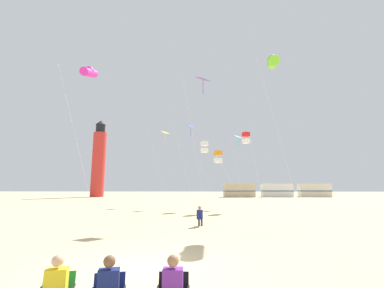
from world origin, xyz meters
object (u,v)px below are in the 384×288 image
(kite_box_scarlet, at_px, (246,138))
(rv_van_tan, at_px, (239,190))
(kite_tube_magenta, at_px, (89,72))
(kite_box_white, at_px, (204,147))
(kite_flyer_standing, at_px, (200,215))
(kite_box_orange, at_px, (218,157))
(lighthouse_distant, at_px, (99,160))
(rv_van_white, at_px, (277,190))
(kite_diamond_cyan, at_px, (238,139))
(rv_van_cream, at_px, (314,190))
(kite_diamond_blue, at_px, (190,129))
(kite_tube_lime, at_px, (273,62))
(kite_diamond_gold, at_px, (165,135))
(kite_diamond_violet, at_px, (202,84))

(kite_box_scarlet, xyz_separation_m, rv_van_tan, (3.49, 29.33, -5.81))
(kite_tube_magenta, relative_size, rv_van_tan, 1.88)
(kite_box_white, height_order, rv_van_tan, kite_box_white)
(kite_flyer_standing, relative_size, rv_van_tan, 0.18)
(kite_box_orange, height_order, lighthouse_distant, lighthouse_distant)
(kite_flyer_standing, bearing_deg, rv_van_white, -106.15)
(kite_box_scarlet, xyz_separation_m, kite_box_white, (-4.28, 0.41, -0.88))
(kite_diamond_cyan, bearing_deg, lighthouse_distant, 136.07)
(kite_box_scarlet, distance_m, rv_van_cream, 37.05)
(rv_van_cream, bearing_deg, kite_flyer_standing, -118.62)
(kite_diamond_blue, bearing_deg, kite_flyer_standing, -85.77)
(kite_tube_lime, distance_m, kite_box_white, 11.73)
(rv_van_tan, xyz_separation_m, rv_van_white, (8.21, 1.10, 0.00))
(kite_box_scarlet, bearing_deg, kite_box_white, 174.57)
(kite_tube_magenta, xyz_separation_m, kite_box_orange, (10.93, 4.25, -6.67))
(kite_flyer_standing, bearing_deg, kite_tube_lime, -158.98)
(kite_diamond_blue, height_order, kite_tube_magenta, kite_tube_magenta)
(kite_box_white, bearing_deg, rv_van_white, 61.97)
(kite_diamond_gold, bearing_deg, kite_tube_magenta, -111.70)
(kite_diamond_violet, bearing_deg, kite_box_scarlet, 59.50)
(kite_diamond_cyan, xyz_separation_m, lighthouse_distant, (-26.60, 25.62, 0.12))
(kite_tube_magenta, bearing_deg, lighthouse_distant, 109.92)
(kite_diamond_cyan, bearing_deg, kite_diamond_violet, -110.66)
(kite_flyer_standing, height_order, kite_diamond_gold, kite_diamond_gold)
(kite_flyer_standing, height_order, lighthouse_distant, lighthouse_distant)
(kite_box_scarlet, distance_m, rv_van_tan, 30.11)
(kite_diamond_cyan, distance_m, kite_box_orange, 6.86)
(kite_box_orange, bearing_deg, kite_diamond_gold, 128.51)
(kite_diamond_cyan, height_order, kite_diamond_violet, kite_diamond_violet)
(rv_van_tan, bearing_deg, kite_flyer_standing, -105.58)
(kite_box_orange, bearing_deg, rv_van_cream, 55.13)
(kite_tube_magenta, xyz_separation_m, rv_van_white, (25.69, 36.68, -10.30))
(kite_diamond_gold, bearing_deg, kite_box_orange, -51.49)
(kite_diamond_gold, height_order, lighthouse_distant, lighthouse_distant)
(kite_tube_magenta, bearing_deg, kite_diamond_cyan, 35.81)
(kite_diamond_cyan, height_order, kite_box_white, kite_diamond_cyan)
(kite_box_scarlet, relative_size, kite_diamond_gold, 0.84)
(lighthouse_distant, bearing_deg, kite_tube_lime, -54.92)
(kite_diamond_blue, bearing_deg, kite_tube_lime, -65.06)
(kite_box_orange, bearing_deg, kite_box_white, 116.97)
(kite_box_white, relative_size, kite_diamond_violet, 0.66)
(kite_box_white, distance_m, kite_diamond_violet, 8.89)
(kite_box_scarlet, distance_m, kite_tube_magenta, 15.96)
(kite_box_orange, xyz_separation_m, rv_van_cream, (22.84, 32.78, -3.63))
(kite_diamond_violet, xyz_separation_m, rv_van_white, (16.26, 38.16, -8.49))
(kite_tube_lime, xyz_separation_m, rv_van_tan, (3.18, 38.76, -9.39))
(kite_box_orange, bearing_deg, rv_van_white, 65.54)
(lighthouse_distant, height_order, rv_van_tan, lighthouse_distant)
(kite_diamond_cyan, relative_size, kite_box_orange, 1.47)
(kite_box_scarlet, height_order, kite_diamond_gold, kite_diamond_gold)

